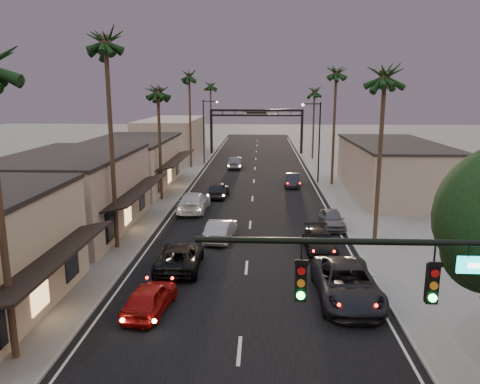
# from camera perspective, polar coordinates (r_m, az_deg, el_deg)

# --- Properties ---
(ground) EXTENTS (200.00, 200.00, 0.00)m
(ground) POSITION_cam_1_polar(r_m,az_deg,el_deg) (47.98, 1.59, -0.02)
(ground) COLOR slate
(ground) RESTS_ON ground
(road) EXTENTS (14.00, 120.00, 0.02)m
(road) POSITION_cam_1_polar(r_m,az_deg,el_deg) (52.88, 1.69, 1.13)
(road) COLOR black
(road) RESTS_ON ground
(sidewalk_left) EXTENTS (5.00, 92.00, 0.12)m
(sidewalk_left) POSITION_cam_1_polar(r_m,az_deg,el_deg) (60.63, -7.23, 2.52)
(sidewalk_left) COLOR slate
(sidewalk_left) RESTS_ON ground
(sidewalk_right) EXTENTS (5.00, 92.00, 0.12)m
(sidewalk_right) POSITION_cam_1_polar(r_m,az_deg,el_deg) (60.38, 10.86, 2.36)
(sidewalk_right) COLOR slate
(sidewalk_right) RESTS_ON ground
(storefront_mid) EXTENTS (8.00, 14.00, 5.50)m
(storefront_mid) POSITION_cam_1_polar(r_m,az_deg,el_deg) (36.42, -19.72, -0.25)
(storefront_mid) COLOR #A39382
(storefront_mid) RESTS_ON ground
(storefront_far) EXTENTS (8.00, 16.00, 5.00)m
(storefront_far) POSITION_cam_1_polar(r_m,az_deg,el_deg) (51.37, -13.04, 3.32)
(storefront_far) COLOR #BEAE91
(storefront_far) RESTS_ON ground
(storefront_dist) EXTENTS (8.00, 20.00, 6.00)m
(storefront_dist) POSITION_cam_1_polar(r_m,az_deg,el_deg) (73.55, -8.28, 6.50)
(storefront_dist) COLOR #A39382
(storefront_dist) RESTS_ON ground
(building_right) EXTENTS (8.00, 18.00, 5.00)m
(building_right) POSITION_cam_1_polar(r_m,az_deg,el_deg) (49.31, 18.11, 2.67)
(building_right) COLOR #A39382
(building_right) RESTS_ON ground
(traffic_signal) EXTENTS (8.51, 0.22, 7.80)m
(traffic_signal) POSITION_cam_1_polar(r_m,az_deg,el_deg) (12.97, 25.12, -12.04)
(traffic_signal) COLOR black
(traffic_signal) RESTS_ON ground
(arch) EXTENTS (15.20, 0.40, 7.27)m
(arch) POSITION_cam_1_polar(r_m,az_deg,el_deg) (77.03, 2.02, 8.76)
(arch) COLOR black
(arch) RESTS_ON ground
(streetlight_right) EXTENTS (2.13, 0.30, 9.00)m
(streetlight_right) POSITION_cam_1_polar(r_m,az_deg,el_deg) (52.47, 9.35, 6.77)
(streetlight_right) COLOR black
(streetlight_right) RESTS_ON ground
(streetlight_left) EXTENTS (2.13, 0.30, 9.00)m
(streetlight_left) POSITION_cam_1_polar(r_m,az_deg,el_deg) (65.52, -4.22, 7.95)
(streetlight_left) COLOR black
(streetlight_left) RESTS_ON ground
(palm_lb) EXTENTS (3.20, 3.20, 15.20)m
(palm_lb) POSITION_cam_1_polar(r_m,az_deg,el_deg) (30.55, -16.12, 17.82)
(palm_lb) COLOR #38281C
(palm_lb) RESTS_ON ground
(palm_lc) EXTENTS (3.20, 3.20, 12.20)m
(palm_lc) POSITION_cam_1_polar(r_m,az_deg,el_deg) (43.91, -10.00, 12.43)
(palm_lc) COLOR #38281C
(palm_lc) RESTS_ON ground
(palm_ld) EXTENTS (3.20, 3.20, 14.20)m
(palm_ld) POSITION_cam_1_polar(r_m,az_deg,el_deg) (62.64, -6.22, 14.20)
(palm_ld) COLOR #38281C
(palm_ld) RESTS_ON ground
(palm_ra) EXTENTS (3.20, 3.20, 13.20)m
(palm_ra) POSITION_cam_1_polar(r_m,az_deg,el_deg) (31.89, 17.29, 13.99)
(palm_ra) COLOR #38281C
(palm_ra) RESTS_ON ground
(palm_rb) EXTENTS (3.20, 3.20, 14.20)m
(palm_rb) POSITION_cam_1_polar(r_m,az_deg,el_deg) (51.53, 11.68, 14.48)
(palm_rb) COLOR #38281C
(palm_rb) RESTS_ON ground
(palm_rc) EXTENTS (3.20, 3.20, 12.20)m
(palm_rc) POSITION_cam_1_polar(r_m,az_deg,el_deg) (71.32, 9.09, 12.31)
(palm_rc) COLOR #38281C
(palm_rc) RESTS_ON ground
(palm_far) EXTENTS (3.20, 3.20, 13.20)m
(palm_far) POSITION_cam_1_polar(r_m,az_deg,el_deg) (85.38, -3.62, 13.05)
(palm_far) COLOR #38281C
(palm_far) RESTS_ON ground
(oncoming_red) EXTENTS (2.18, 4.34, 1.42)m
(oncoming_red) POSITION_cam_1_polar(r_m,az_deg,el_deg) (22.78, -10.92, -12.53)
(oncoming_red) COLOR #9A0D0B
(oncoming_red) RESTS_ON ground
(oncoming_pickup) EXTENTS (2.53, 5.32, 1.47)m
(oncoming_pickup) POSITION_cam_1_polar(r_m,az_deg,el_deg) (27.66, -7.35, -7.82)
(oncoming_pickup) COLOR black
(oncoming_pickup) RESTS_ON ground
(oncoming_silver) EXTENTS (2.07, 4.61, 1.47)m
(oncoming_silver) POSITION_cam_1_polar(r_m,az_deg,el_deg) (32.60, -2.38, -4.60)
(oncoming_silver) COLOR gray
(oncoming_silver) RESTS_ON ground
(oncoming_white) EXTENTS (2.50, 5.76, 1.65)m
(oncoming_white) POSITION_cam_1_polar(r_m,az_deg,el_deg) (40.40, -5.66, -1.21)
(oncoming_white) COLOR silver
(oncoming_white) RESTS_ON ground
(oncoming_dgrey) EXTENTS (2.10, 4.60, 1.53)m
(oncoming_dgrey) POSITION_cam_1_polar(r_m,az_deg,el_deg) (45.56, -2.71, 0.30)
(oncoming_dgrey) COLOR black
(oncoming_dgrey) RESTS_ON ground
(oncoming_grey_far) EXTENTS (1.72, 4.73, 1.55)m
(oncoming_grey_far) POSITION_cam_1_polar(r_m,az_deg,el_deg) (62.56, -0.60, 3.58)
(oncoming_grey_far) COLOR #4A4B4F
(oncoming_grey_far) RESTS_ON ground
(curbside_near) EXTENTS (3.02, 6.40, 1.77)m
(curbside_near) POSITION_cam_1_polar(r_m,az_deg,el_deg) (24.05, 12.87, -10.80)
(curbside_near) COLOR black
(curbside_near) RESTS_ON ground
(curbside_black) EXTENTS (2.01, 4.69, 1.35)m
(curbside_black) POSITION_cam_1_polar(r_m,az_deg,el_deg) (30.61, 9.69, -6.03)
(curbside_black) COLOR black
(curbside_black) RESTS_ON ground
(curbside_grey) EXTENTS (1.74, 4.11, 1.39)m
(curbside_grey) POSITION_cam_1_polar(r_m,az_deg,el_deg) (36.03, 11.15, -3.26)
(curbside_grey) COLOR #58575D
(curbside_grey) RESTS_ON ground
(curbside_far) EXTENTS (1.91, 4.35, 1.39)m
(curbside_far) POSITION_cam_1_polar(r_m,az_deg,el_deg) (50.94, 6.41, 1.42)
(curbside_far) COLOR black
(curbside_far) RESTS_ON ground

